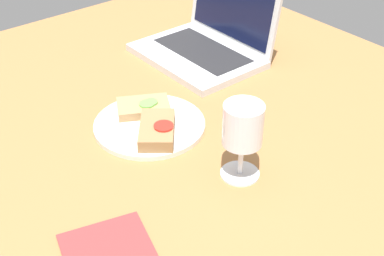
{
  "coord_description": "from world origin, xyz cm",
  "views": [
    {
      "loc": [
        68.91,
        -48.8,
        64.95
      ],
      "look_at": [
        5.34,
        3.24,
        8.0
      ],
      "focal_mm": 50.0,
      "sensor_mm": 36.0,
      "label": 1
    }
  ],
  "objects_px": {
    "sandwich_with_cucumber": "(144,107)",
    "wine_glass": "(243,129)",
    "plate": "(150,125)",
    "sandwich_with_tomato": "(155,130)",
    "napkin": "(108,250)",
    "laptop": "(208,39)"
  },
  "relations": [
    {
      "from": "sandwich_with_cucumber",
      "to": "napkin",
      "type": "relative_size",
      "value": 0.96
    },
    {
      "from": "sandwich_with_cucumber",
      "to": "wine_glass",
      "type": "bearing_deg",
      "value": 4.49
    },
    {
      "from": "plate",
      "to": "sandwich_with_tomato",
      "type": "relative_size",
      "value": 1.71
    },
    {
      "from": "sandwich_with_cucumber",
      "to": "sandwich_with_tomato",
      "type": "bearing_deg",
      "value": -21.09
    },
    {
      "from": "wine_glass",
      "to": "laptop",
      "type": "distance_m",
      "value": 0.48
    },
    {
      "from": "laptop",
      "to": "sandwich_with_cucumber",
      "type": "bearing_deg",
      "value": -66.04
    },
    {
      "from": "wine_glass",
      "to": "napkin",
      "type": "relative_size",
      "value": 1.1
    },
    {
      "from": "wine_glass",
      "to": "laptop",
      "type": "relative_size",
      "value": 0.48
    },
    {
      "from": "plate",
      "to": "laptop",
      "type": "relative_size",
      "value": 0.75
    },
    {
      "from": "wine_glass",
      "to": "sandwich_with_tomato",
      "type": "bearing_deg",
      "value": -162.97
    },
    {
      "from": "plate",
      "to": "napkin",
      "type": "bearing_deg",
      "value": -46.61
    },
    {
      "from": "plate",
      "to": "sandwich_with_tomato",
      "type": "distance_m",
      "value": 0.05
    },
    {
      "from": "sandwich_with_cucumber",
      "to": "napkin",
      "type": "xyz_separation_m",
      "value": [
        0.27,
        -0.26,
        -0.02
      ]
    },
    {
      "from": "sandwich_with_cucumber",
      "to": "napkin",
      "type": "height_order",
      "value": "sandwich_with_cucumber"
    },
    {
      "from": "sandwich_with_tomato",
      "to": "napkin",
      "type": "xyz_separation_m",
      "value": [
        0.19,
        -0.23,
        -0.02
      ]
    },
    {
      "from": "napkin",
      "to": "wine_glass",
      "type": "bearing_deg",
      "value": 90.85
    },
    {
      "from": "sandwich_with_tomato",
      "to": "wine_glass",
      "type": "xyz_separation_m",
      "value": [
        0.18,
        0.06,
        0.08
      ]
    },
    {
      "from": "plate",
      "to": "sandwich_with_tomato",
      "type": "xyz_separation_m",
      "value": [
        0.04,
        -0.02,
        0.02
      ]
    },
    {
      "from": "sandwich_with_tomato",
      "to": "wine_glass",
      "type": "distance_m",
      "value": 0.2
    },
    {
      "from": "sandwich_with_cucumber",
      "to": "sandwich_with_tomato",
      "type": "xyz_separation_m",
      "value": [
        0.09,
        -0.03,
        0.0
      ]
    },
    {
      "from": "plate",
      "to": "wine_glass",
      "type": "relative_size",
      "value": 1.55
    },
    {
      "from": "wine_glass",
      "to": "sandwich_with_cucumber",
      "type": "bearing_deg",
      "value": -175.51
    }
  ]
}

